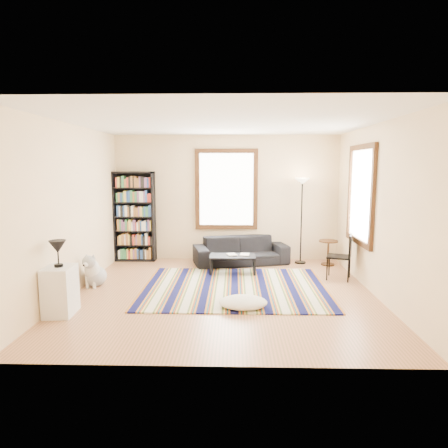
{
  "coord_description": "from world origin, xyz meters",
  "views": [
    {
      "loc": [
        0.19,
        -6.47,
        2.1
      ],
      "look_at": [
        0.0,
        0.5,
        1.1
      ],
      "focal_mm": 32.0,
      "sensor_mm": 36.0,
      "label": 1
    }
  ],
  "objects_px": {
    "folding_chair": "(339,257)",
    "dog": "(96,270)",
    "coffee_table": "(233,264)",
    "sofa": "(241,251)",
    "floor_lamp": "(301,221)",
    "white_cabinet": "(60,291)",
    "floor_cushion": "(243,302)",
    "side_table": "(328,253)",
    "bookshelf": "(135,217)"
  },
  "relations": [
    {
      "from": "sofa",
      "to": "coffee_table",
      "type": "distance_m",
      "value": 0.81
    },
    {
      "from": "folding_chair",
      "to": "dog",
      "type": "bearing_deg",
      "value": -153.29
    },
    {
      "from": "bookshelf",
      "to": "folding_chair",
      "type": "xyz_separation_m",
      "value": [
        4.2,
        -1.41,
        -0.57
      ]
    },
    {
      "from": "floor_lamp",
      "to": "side_table",
      "type": "xyz_separation_m",
      "value": [
        0.56,
        -0.17,
        -0.66
      ]
    },
    {
      "from": "side_table",
      "to": "white_cabinet",
      "type": "xyz_separation_m",
      "value": [
        -4.5,
        -3.02,
        0.08
      ]
    },
    {
      "from": "bookshelf",
      "to": "floor_cushion",
      "type": "bearing_deg",
      "value": -52.1
    },
    {
      "from": "side_table",
      "to": "white_cabinet",
      "type": "bearing_deg",
      "value": -146.14
    },
    {
      "from": "dog",
      "to": "folding_chair",
      "type": "bearing_deg",
      "value": 18.75
    },
    {
      "from": "bookshelf",
      "to": "dog",
      "type": "bearing_deg",
      "value": -96.65
    },
    {
      "from": "sofa",
      "to": "white_cabinet",
      "type": "bearing_deg",
      "value": -145.03
    },
    {
      "from": "bookshelf",
      "to": "floor_cushion",
      "type": "xyz_separation_m",
      "value": [
        2.37,
        -3.04,
        -0.91
      ]
    },
    {
      "from": "floor_cushion",
      "to": "side_table",
      "type": "bearing_deg",
      "value": 55.17
    },
    {
      "from": "bookshelf",
      "to": "side_table",
      "type": "height_order",
      "value": "bookshelf"
    },
    {
      "from": "coffee_table",
      "to": "side_table",
      "type": "height_order",
      "value": "side_table"
    },
    {
      "from": "side_table",
      "to": "dog",
      "type": "relative_size",
      "value": 0.92
    },
    {
      "from": "bookshelf",
      "to": "folding_chair",
      "type": "relative_size",
      "value": 2.33
    },
    {
      "from": "coffee_table",
      "to": "dog",
      "type": "xyz_separation_m",
      "value": [
        -2.43,
        -0.92,
        0.11
      ]
    },
    {
      "from": "floor_cushion",
      "to": "dog",
      "type": "distance_m",
      "value": 2.82
    },
    {
      "from": "bookshelf",
      "to": "side_table",
      "type": "relative_size",
      "value": 3.7
    },
    {
      "from": "bookshelf",
      "to": "coffee_table",
      "type": "bearing_deg",
      "value": -25.58
    },
    {
      "from": "sofa",
      "to": "floor_lamp",
      "type": "distance_m",
      "value": 1.46
    },
    {
      "from": "sofa",
      "to": "floor_lamp",
      "type": "bearing_deg",
      "value": -10.32
    },
    {
      "from": "folding_chair",
      "to": "dog",
      "type": "height_order",
      "value": "folding_chair"
    },
    {
      "from": "sofa",
      "to": "side_table",
      "type": "height_order",
      "value": "sofa"
    },
    {
      "from": "coffee_table",
      "to": "white_cabinet",
      "type": "xyz_separation_m",
      "value": [
        -2.45,
        -2.31,
        0.17
      ]
    },
    {
      "from": "coffee_table",
      "to": "floor_lamp",
      "type": "bearing_deg",
      "value": 30.73
    },
    {
      "from": "sofa",
      "to": "bookshelf",
      "type": "distance_m",
      "value": 2.49
    },
    {
      "from": "sofa",
      "to": "floor_cushion",
      "type": "bearing_deg",
      "value": -104.79
    },
    {
      "from": "coffee_table",
      "to": "white_cabinet",
      "type": "height_order",
      "value": "white_cabinet"
    },
    {
      "from": "coffee_table",
      "to": "floor_cushion",
      "type": "distance_m",
      "value": 2.0
    },
    {
      "from": "sofa",
      "to": "bookshelf",
      "type": "height_order",
      "value": "bookshelf"
    },
    {
      "from": "floor_cushion",
      "to": "white_cabinet",
      "type": "bearing_deg",
      "value": -173.09
    },
    {
      "from": "floor_lamp",
      "to": "side_table",
      "type": "relative_size",
      "value": 3.44
    },
    {
      "from": "coffee_table",
      "to": "white_cabinet",
      "type": "bearing_deg",
      "value": -136.75
    },
    {
      "from": "sofa",
      "to": "side_table",
      "type": "bearing_deg",
      "value": -16.81
    },
    {
      "from": "floor_lamp",
      "to": "folding_chair",
      "type": "xyz_separation_m",
      "value": [
        0.51,
        -1.24,
        -0.5
      ]
    },
    {
      "from": "coffee_table",
      "to": "dog",
      "type": "height_order",
      "value": "dog"
    },
    {
      "from": "sofa",
      "to": "folding_chair",
      "type": "xyz_separation_m",
      "value": [
        1.83,
        -1.14,
        0.14
      ]
    },
    {
      "from": "folding_chair",
      "to": "white_cabinet",
      "type": "relative_size",
      "value": 1.23
    },
    {
      "from": "coffee_table",
      "to": "folding_chair",
      "type": "height_order",
      "value": "folding_chair"
    },
    {
      "from": "floor_cushion",
      "to": "side_table",
      "type": "xyz_separation_m",
      "value": [
        1.88,
        2.7,
        0.18
      ]
    },
    {
      "from": "bookshelf",
      "to": "coffee_table",
      "type": "xyz_separation_m",
      "value": [
        2.2,
        -1.05,
        -0.82
      ]
    },
    {
      "from": "white_cabinet",
      "to": "floor_cushion",
      "type": "bearing_deg",
      "value": 4.37
    },
    {
      "from": "floor_cushion",
      "to": "dog",
      "type": "height_order",
      "value": "dog"
    },
    {
      "from": "bookshelf",
      "to": "white_cabinet",
      "type": "height_order",
      "value": "bookshelf"
    },
    {
      "from": "coffee_table",
      "to": "side_table",
      "type": "bearing_deg",
      "value": 19.2
    },
    {
      "from": "floor_cushion",
      "to": "sofa",
      "type": "bearing_deg",
      "value": 89.89
    },
    {
      "from": "floor_lamp",
      "to": "sofa",
      "type": "bearing_deg",
      "value": -175.64
    },
    {
      "from": "side_table",
      "to": "folding_chair",
      "type": "xyz_separation_m",
      "value": [
        -0.05,
        -1.08,
        0.16
      ]
    },
    {
      "from": "side_table",
      "to": "folding_chair",
      "type": "relative_size",
      "value": 0.63
    }
  ]
}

